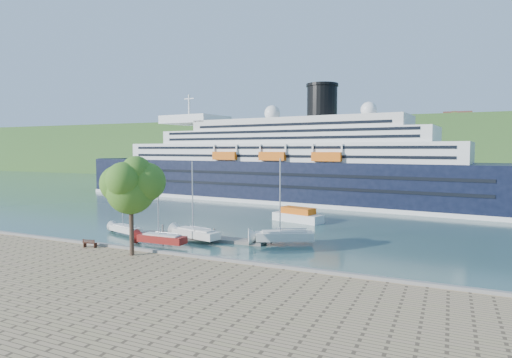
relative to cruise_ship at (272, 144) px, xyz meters
name	(u,v)px	position (x,y,z in m)	size (l,w,h in m)	color
ground	(120,256)	(4.93, -56.68, -13.18)	(400.00, 400.00, 0.00)	#2A4B4A
far_hillside	(364,149)	(4.93, 88.32, -1.18)	(400.00, 50.00, 24.00)	#2D5020
quay_coping	(118,247)	(4.93, -56.88, -12.03)	(220.00, 0.50, 0.30)	slate
cruise_ship	(272,144)	(0.00, 0.00, 0.00)	(117.35, 17.09, 26.35)	black
park_bench	(90,243)	(1.88, -58.01, -11.66)	(1.60, 0.66, 1.03)	#3F1D12
promenade_tree	(131,202)	(8.55, -58.83, -6.62)	(6.71, 6.71, 11.12)	#2E6219
floating_pontoon	(201,238)	(8.36, -45.12, -12.98)	(17.94, 2.19, 0.40)	gray
sailboat_white_near	(124,207)	(-2.98, -46.96, -9.20)	(6.15, 1.71, 7.95)	silver
sailboat_red	(162,210)	(6.18, -50.64, -8.67)	(6.97, 1.94, 9.00)	maroon
sailboat_white_far	(285,204)	(19.61, -43.43, -7.99)	(8.03, 2.23, 10.38)	silver
tender_launch	(298,215)	(15.56, -26.56, -11.99)	(8.58, 2.94, 2.37)	#DF5C0D
sailboat_extra	(196,204)	(8.47, -46.50, -8.22)	(7.67, 2.13, 9.91)	silver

